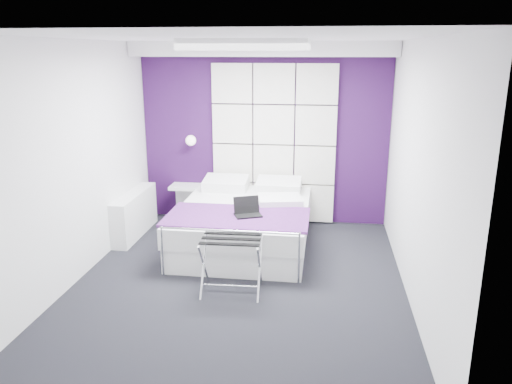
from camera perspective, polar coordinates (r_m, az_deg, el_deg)
floor at (r=5.61m, az=-1.95°, el=-10.36°), size 4.40×4.40×0.00m
ceiling at (r=5.04m, az=-2.24°, el=17.23°), size 4.40×4.40×0.00m
wall_back at (r=7.31m, az=0.91°, el=6.58°), size 3.60×0.00×3.60m
wall_left at (r=5.76m, az=-20.05°, el=3.08°), size 0.00×4.40×4.40m
wall_right at (r=5.18m, az=17.96°, el=1.92°), size 0.00×4.40×4.40m
accent_wall at (r=7.30m, az=0.90°, el=6.56°), size 3.58×0.02×2.58m
soffit at (r=6.96m, az=0.69°, el=16.04°), size 3.58×0.50×0.20m
headboard at (r=7.25m, az=2.03°, el=5.46°), size 1.80×0.08×2.30m
skylight at (r=5.63m, az=-1.12°, el=16.59°), size 1.36×0.86×0.12m
wall_lamp at (r=7.39m, az=-7.38°, el=5.92°), size 0.15×0.15×0.15m
radiator at (r=7.11m, az=-13.71°, el=-2.46°), size 0.22×1.20×0.60m
bed at (r=6.53m, az=-1.34°, el=-3.60°), size 1.70×2.05×0.72m
nightstand at (r=7.53m, az=-8.11°, el=0.61°), size 0.42×0.33×0.05m
luggage_rack at (r=5.31m, az=-2.82°, el=-8.35°), size 0.61×0.45×0.61m
laptop at (r=5.97m, az=-0.86°, el=-2.14°), size 0.31×0.22×0.22m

